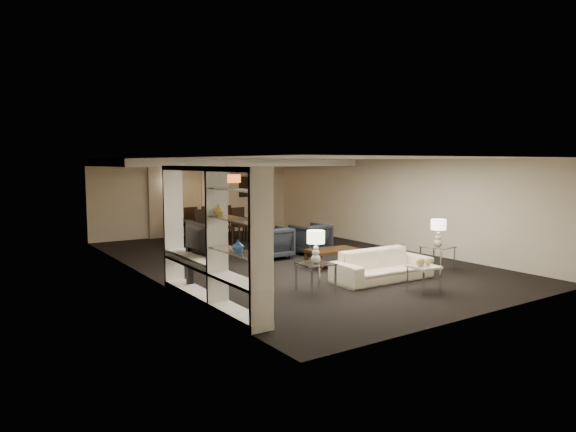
# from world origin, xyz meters

# --- Properties ---
(floor) EXTENTS (11.00, 11.00, 0.00)m
(floor) POSITION_xyz_m (0.00, 0.00, 0.00)
(floor) COLOR black
(floor) RESTS_ON ground
(ceiling) EXTENTS (7.00, 11.00, 0.02)m
(ceiling) POSITION_xyz_m (0.00, 0.00, 2.50)
(ceiling) COLOR silver
(ceiling) RESTS_ON ground
(wall_back) EXTENTS (7.00, 0.02, 2.50)m
(wall_back) POSITION_xyz_m (0.00, 5.50, 1.25)
(wall_back) COLOR beige
(wall_back) RESTS_ON ground
(wall_front) EXTENTS (7.00, 0.02, 2.50)m
(wall_front) POSITION_xyz_m (0.00, -5.50, 1.25)
(wall_front) COLOR beige
(wall_front) RESTS_ON ground
(wall_left) EXTENTS (0.02, 11.00, 2.50)m
(wall_left) POSITION_xyz_m (-3.50, 0.00, 1.25)
(wall_left) COLOR beige
(wall_left) RESTS_ON ground
(wall_right) EXTENTS (0.02, 11.00, 2.50)m
(wall_right) POSITION_xyz_m (3.50, 0.00, 1.25)
(wall_right) COLOR beige
(wall_right) RESTS_ON ground
(ceiling_soffit) EXTENTS (7.00, 4.00, 0.20)m
(ceiling_soffit) POSITION_xyz_m (0.00, 3.50, 2.40)
(ceiling_soffit) COLOR silver
(ceiling_soffit) RESTS_ON ceiling
(curtains) EXTENTS (1.50, 0.12, 2.40)m
(curtains) POSITION_xyz_m (-0.90, 5.42, 1.20)
(curtains) COLOR beige
(curtains) RESTS_ON wall_back
(door) EXTENTS (0.90, 0.05, 2.10)m
(door) POSITION_xyz_m (0.70, 5.47, 1.05)
(door) COLOR silver
(door) RESTS_ON wall_back
(painting) EXTENTS (0.95, 0.04, 0.65)m
(painting) POSITION_xyz_m (2.10, 5.46, 1.55)
(painting) COLOR #142D38
(painting) RESTS_ON wall_back
(media_unit) EXTENTS (0.38, 3.40, 2.35)m
(media_unit) POSITION_xyz_m (-3.31, -2.60, 1.18)
(media_unit) COLOR white
(media_unit) RESTS_ON wall_left
(pendant_light) EXTENTS (0.52, 0.52, 0.24)m
(pendant_light) POSITION_xyz_m (0.30, 3.50, 1.92)
(pendant_light) COLOR #D8591E
(pendant_light) RESTS_ON ceiling_soffit
(sofa) EXTENTS (2.16, 0.90, 0.63)m
(sofa) POSITION_xyz_m (0.39, -2.88, 0.31)
(sofa) COLOR beige
(sofa) RESTS_ON floor
(coffee_table) EXTENTS (1.22, 0.77, 0.42)m
(coffee_table) POSITION_xyz_m (0.39, -1.28, 0.21)
(coffee_table) COLOR black
(coffee_table) RESTS_ON floor
(armchair_left) EXTENTS (0.87, 0.89, 0.80)m
(armchair_left) POSITION_xyz_m (-0.21, 0.42, 0.40)
(armchair_left) COLOR black
(armchair_left) RESTS_ON floor
(armchair_right) EXTENTS (0.94, 0.96, 0.80)m
(armchair_right) POSITION_xyz_m (0.99, 0.42, 0.40)
(armchair_right) COLOR black
(armchair_right) RESTS_ON floor
(side_table_left) EXTENTS (0.61, 0.61, 0.55)m
(side_table_left) POSITION_xyz_m (-1.31, -2.88, 0.27)
(side_table_left) COLOR white
(side_table_left) RESTS_ON floor
(side_table_right) EXTENTS (0.65, 0.65, 0.55)m
(side_table_right) POSITION_xyz_m (2.09, -2.88, 0.27)
(side_table_right) COLOR white
(side_table_right) RESTS_ON floor
(table_lamp_left) EXTENTS (0.34, 0.34, 0.61)m
(table_lamp_left) POSITION_xyz_m (-1.31, -2.88, 0.85)
(table_lamp_left) COLOR #EEE1C9
(table_lamp_left) RESTS_ON side_table_left
(table_lamp_right) EXTENTS (0.33, 0.33, 0.61)m
(table_lamp_right) POSITION_xyz_m (2.09, -2.88, 0.85)
(table_lamp_right) COLOR beige
(table_lamp_right) RESTS_ON side_table_right
(marble_table) EXTENTS (0.52, 0.52, 0.49)m
(marble_table) POSITION_xyz_m (0.39, -3.98, 0.24)
(marble_table) COLOR silver
(marble_table) RESTS_ON floor
(gold_gourd_a) EXTENTS (0.16, 0.16, 0.16)m
(gold_gourd_a) POSITION_xyz_m (0.29, -3.98, 0.57)
(gold_gourd_a) COLOR tan
(gold_gourd_a) RESTS_ON marble_table
(gold_gourd_b) EXTENTS (0.14, 0.14, 0.14)m
(gold_gourd_b) POSITION_xyz_m (0.49, -3.98, 0.56)
(gold_gourd_b) COLOR #E6B879
(gold_gourd_b) RESTS_ON marble_table
(television) EXTENTS (0.99, 0.13, 0.57)m
(television) POSITION_xyz_m (-3.28, -1.78, 1.04)
(television) COLOR black
(television) RESTS_ON media_unit
(vase_blue) EXTENTS (0.18, 0.18, 0.19)m
(vase_blue) POSITION_xyz_m (-3.31, -3.58, 1.15)
(vase_blue) COLOR #234A97
(vase_blue) RESTS_ON media_unit
(vase_amber) EXTENTS (0.17, 0.17, 0.17)m
(vase_amber) POSITION_xyz_m (-3.31, -2.92, 1.65)
(vase_amber) COLOR #B08E3A
(vase_amber) RESTS_ON media_unit
(floor_speaker) EXTENTS (0.11, 0.11, 0.95)m
(floor_speaker) POSITION_xyz_m (-3.20, -1.43, 0.48)
(floor_speaker) COLOR black
(floor_speaker) RESTS_ON floor
(dining_table) EXTENTS (2.03, 1.18, 0.70)m
(dining_table) POSITION_xyz_m (-0.13, 3.90, 0.35)
(dining_table) COLOR black
(dining_table) RESTS_ON floor
(chair_nl) EXTENTS (0.51, 0.51, 1.04)m
(chair_nl) POSITION_xyz_m (-0.73, 3.25, 0.52)
(chair_nl) COLOR black
(chair_nl) RESTS_ON floor
(chair_nm) EXTENTS (0.51, 0.51, 1.04)m
(chair_nm) POSITION_xyz_m (-0.13, 3.25, 0.52)
(chair_nm) COLOR black
(chair_nm) RESTS_ON floor
(chair_nr) EXTENTS (0.50, 0.50, 1.04)m
(chair_nr) POSITION_xyz_m (0.47, 3.25, 0.52)
(chair_nr) COLOR black
(chair_nr) RESTS_ON floor
(chair_fl) EXTENTS (0.54, 0.54, 1.04)m
(chair_fl) POSITION_xyz_m (-0.73, 4.55, 0.52)
(chair_fl) COLOR black
(chair_fl) RESTS_ON floor
(chair_fm) EXTENTS (0.52, 0.52, 1.04)m
(chair_fm) POSITION_xyz_m (-0.13, 4.55, 0.52)
(chair_fm) COLOR black
(chair_fm) RESTS_ON floor
(chair_fr) EXTENTS (0.53, 0.53, 1.04)m
(chair_fr) POSITION_xyz_m (0.47, 4.55, 0.52)
(chair_fr) COLOR black
(chair_fr) RESTS_ON floor
(floor_lamp) EXTENTS (0.34, 0.34, 1.89)m
(floor_lamp) POSITION_xyz_m (-1.02, 5.20, 0.95)
(floor_lamp) COLOR black
(floor_lamp) RESTS_ON floor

